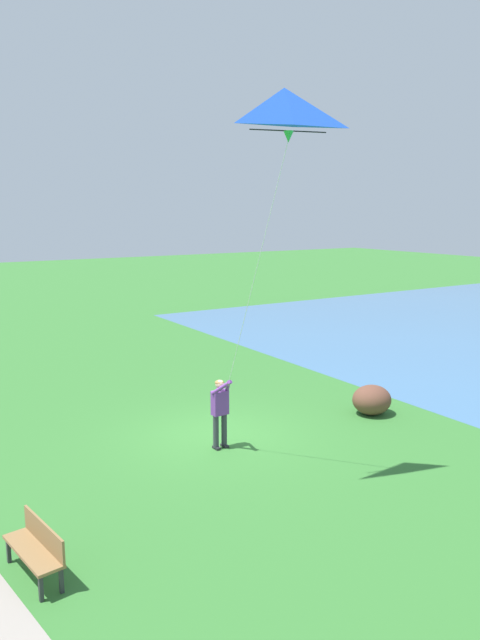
# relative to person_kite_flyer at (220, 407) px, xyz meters

# --- Properties ---
(ground_plane) EXTENTS (120.00, 120.00, 0.00)m
(ground_plane) POSITION_rel_person_kite_flyer_xyz_m (-0.34, -0.72, -1.05)
(ground_plane) COLOR #33702D
(person_kite_flyer) EXTENTS (0.52, 0.62, 1.83)m
(person_kite_flyer) POSITION_rel_person_kite_flyer_xyz_m (0.00, 0.00, 0.00)
(person_kite_flyer) COLOR #232328
(person_kite_flyer) RESTS_ON ground
(flying_kite) EXTENTS (1.75, 2.35, 6.31)m
(flying_kite) POSITION_rel_person_kite_flyer_xyz_m (-0.17, 2.25, 6.52)
(flying_kite) COLOR blue
(park_bench_near_walkway) EXTENTS (0.65, 1.55, 0.88)m
(park_bench_near_walkway) POSITION_rel_person_kite_flyer_xyz_m (5.14, 3.02, -0.54)
(park_bench_near_walkway) COLOR olive
(park_bench_near_walkway) RESTS_ON ground
(lakeside_shrub) EXTENTS (1.14, 1.06, 0.85)m
(lakeside_shrub) POSITION_rel_person_kite_flyer_xyz_m (-4.96, 0.11, -0.62)
(lakeside_shrub) COLOR brown
(lakeside_shrub) RESTS_ON ground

